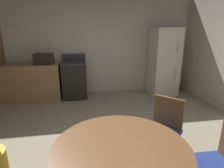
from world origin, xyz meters
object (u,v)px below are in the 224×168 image
object	(u,v)px
microwave	(44,59)
oven_range	(75,80)
refrigerator	(164,62)
chair_northeast	(164,127)
chair_east	(223,163)
dining_table	(121,163)

from	to	relation	value
microwave	oven_range	bearing A→B (deg)	0.30
refrigerator	chair_northeast	distance (m)	2.92
microwave	chair_east	size ratio (longest dim) A/B	0.51
dining_table	chair_northeast	size ratio (longest dim) A/B	1.32
refrigerator	chair_east	distance (m)	3.48
oven_range	dining_table	world-z (taller)	oven_range
microwave	chair_northeast	size ratio (longest dim) A/B	0.51
oven_range	chair_northeast	bearing A→B (deg)	-66.08
chair_east	refrigerator	bearing A→B (deg)	-103.62
oven_range	microwave	world-z (taller)	microwave
refrigerator	dining_table	bearing A→B (deg)	-119.99
oven_range	refrigerator	world-z (taller)	refrigerator
chair_northeast	chair_east	world-z (taller)	same
oven_range	refrigerator	bearing A→B (deg)	-1.29
oven_range	dining_table	xyz separation A→B (m)	(0.49, -3.34, 0.13)
dining_table	oven_range	bearing A→B (deg)	98.35
oven_range	chair_northeast	xyz separation A→B (m)	(1.19, -2.69, 0.03)
dining_table	refrigerator	bearing A→B (deg)	60.01
microwave	chair_east	world-z (taller)	microwave
dining_table	chair_east	world-z (taller)	chair_east
microwave	chair_east	distance (m)	4.04
refrigerator	chair_east	xyz separation A→B (m)	(-0.94, -3.33, -0.38)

